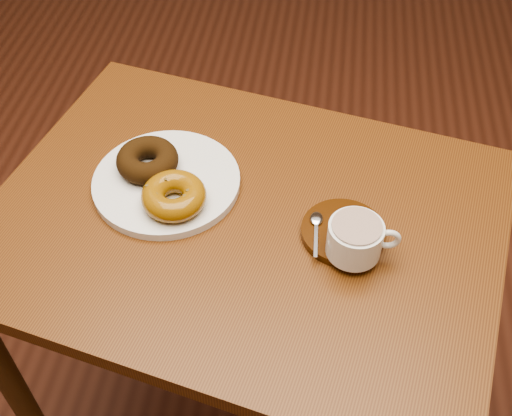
# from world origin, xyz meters

# --- Properties ---
(ground) EXTENTS (6.00, 6.00, 0.00)m
(ground) POSITION_xyz_m (0.00, 0.00, 0.00)
(ground) COLOR #53281A
(ground) RESTS_ON ground
(cafe_table) EXTENTS (0.93, 0.77, 0.76)m
(cafe_table) POSITION_xyz_m (0.28, -0.25, 0.64)
(cafe_table) COLOR #5E3414
(cafe_table) RESTS_ON ground
(donut_plate) EXTENTS (0.25, 0.25, 0.02)m
(donut_plate) POSITION_xyz_m (0.14, -0.20, 0.77)
(donut_plate) COLOR white
(donut_plate) RESTS_ON cafe_table
(donut_cinnamon) EXTENTS (0.12, 0.12, 0.04)m
(donut_cinnamon) POSITION_xyz_m (0.11, -0.18, 0.80)
(donut_cinnamon) COLOR black
(donut_cinnamon) RESTS_ON donut_plate
(donut_caramel) EXTENTS (0.11, 0.11, 0.04)m
(donut_caramel) POSITION_xyz_m (0.17, -0.26, 0.80)
(donut_caramel) COLOR #8D5B0F
(donut_caramel) RESTS_ON donut_plate
(saucer) EXTENTS (0.14, 0.14, 0.01)m
(saucer) POSITION_xyz_m (0.44, -0.28, 0.77)
(saucer) COLOR #361A07
(saucer) RESTS_ON cafe_table
(coffee_cup) EXTENTS (0.11, 0.08, 0.06)m
(coffee_cup) POSITION_xyz_m (0.46, -0.32, 0.81)
(coffee_cup) COLOR white
(coffee_cup) RESTS_ON saucer
(teaspoon) EXTENTS (0.02, 0.09, 0.01)m
(teaspoon) POSITION_xyz_m (0.40, -0.27, 0.78)
(teaspoon) COLOR silver
(teaspoon) RESTS_ON saucer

